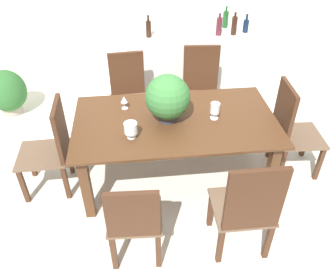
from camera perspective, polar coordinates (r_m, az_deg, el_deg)
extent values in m
plane|color=silver|center=(3.74, 1.20, -7.42)|extent=(7.04, 7.04, 0.00)
cube|color=#4C2D19|center=(3.32, 1.24, 2.24)|extent=(1.95, 1.08, 0.03)
cube|color=#4C2D19|center=(3.24, -13.37, -8.56)|extent=(0.09, 0.09, 0.71)
cube|color=#4C2D19|center=(3.44, 16.70, -6.11)|extent=(0.09, 0.09, 0.71)
cube|color=#4C2D19|center=(3.89, -12.42, 0.50)|extent=(0.09, 0.09, 0.71)
cube|color=#4C2D19|center=(4.06, 12.59, 2.13)|extent=(0.09, 0.09, 0.71)
cube|color=#422616|center=(3.12, -1.83, -13.53)|extent=(0.05, 0.05, 0.42)
cube|color=#422616|center=(3.14, -8.54, -13.68)|extent=(0.05, 0.05, 0.42)
cube|color=#422616|center=(2.92, -1.62, -18.55)|extent=(0.05, 0.05, 0.42)
cube|color=#422616|center=(2.94, -8.97, -18.67)|extent=(0.05, 0.05, 0.42)
cube|color=brown|center=(2.85, -5.50, -13.36)|extent=(0.45, 0.43, 0.03)
cube|color=#422616|center=(2.55, -5.90, -13.10)|extent=(0.40, 0.06, 0.45)
cube|color=#422616|center=(3.94, 23.75, -4.46)|extent=(0.05, 0.05, 0.42)
cube|color=#422616|center=(4.21, 21.77, -0.97)|extent=(0.05, 0.05, 0.42)
cube|color=#422616|center=(3.78, 18.31, -4.84)|extent=(0.05, 0.05, 0.42)
cube|color=#422616|center=(4.06, 16.64, -1.19)|extent=(0.05, 0.05, 0.42)
cube|color=brown|center=(3.86, 20.82, -0.27)|extent=(0.50, 0.49, 0.03)
cube|color=#422616|center=(3.61, 18.70, 3.48)|extent=(0.07, 0.43, 0.59)
cube|color=#422616|center=(4.22, 2.95, 2.12)|extent=(0.05, 0.05, 0.42)
cube|color=#422616|center=(4.27, 8.25, 2.19)|extent=(0.05, 0.05, 0.42)
cube|color=#422616|center=(4.52, 2.63, 4.75)|extent=(0.05, 0.05, 0.42)
cube|color=#422616|center=(4.57, 7.60, 4.78)|extent=(0.05, 0.05, 0.42)
cube|color=brown|center=(4.27, 5.53, 5.99)|extent=(0.50, 0.48, 0.03)
cube|color=#422616|center=(4.30, 5.49, 10.85)|extent=(0.43, 0.08, 0.59)
cube|color=#422616|center=(4.15, -8.54, 1.08)|extent=(0.05, 0.05, 0.42)
cube|color=#422616|center=(4.17, -3.32, 1.63)|extent=(0.05, 0.05, 0.42)
cube|color=#422616|center=(4.47, -8.82, 3.85)|extent=(0.05, 0.05, 0.42)
cube|color=#422616|center=(4.48, -3.94, 4.36)|extent=(0.05, 0.05, 0.42)
cube|color=brown|center=(4.19, -6.35, 5.29)|extent=(0.48, 0.48, 0.03)
cube|color=#422616|center=(4.23, -6.86, 9.99)|extent=(0.42, 0.07, 0.54)
cube|color=#422616|center=(3.30, 14.07, -11.35)|extent=(0.04, 0.04, 0.42)
cube|color=#422616|center=(3.20, 7.07, -12.16)|extent=(0.04, 0.04, 0.42)
cube|color=#422616|center=(3.08, 16.26, -16.57)|extent=(0.04, 0.04, 0.42)
cube|color=#422616|center=(2.97, 8.62, -17.69)|extent=(0.04, 0.04, 0.42)
cube|color=brown|center=(2.96, 12.06, -11.67)|extent=(0.48, 0.46, 0.03)
cube|color=#422616|center=(2.61, 14.17, -10.51)|extent=(0.44, 0.04, 0.60)
cube|color=#422616|center=(3.93, -21.79, -4.01)|extent=(0.04, 0.04, 0.42)
cube|color=#422616|center=(3.66, -22.83, -7.87)|extent=(0.04, 0.04, 0.42)
cube|color=#422616|center=(3.84, -15.97, -3.63)|extent=(0.04, 0.04, 0.42)
cube|color=#422616|center=(3.56, -16.54, -7.58)|extent=(0.04, 0.04, 0.42)
cube|color=brown|center=(3.60, -20.01, -3.10)|extent=(0.49, 0.46, 0.03)
cube|color=#422616|center=(3.38, -17.40, 0.84)|extent=(0.05, 0.42, 0.54)
cylinder|color=#333338|center=(3.28, -0.05, 3.12)|extent=(0.17, 0.17, 0.10)
sphere|color=#387538|center=(3.17, -0.06, 6.22)|extent=(0.42, 0.42, 0.42)
sphere|color=#C64C56|center=(3.08, 0.73, 4.99)|extent=(0.04, 0.04, 0.04)
sphere|color=#C64C56|center=(3.28, -1.03, 6.84)|extent=(0.05, 0.05, 0.05)
sphere|color=#C64C56|center=(3.21, 2.37, 6.87)|extent=(0.04, 0.04, 0.04)
sphere|color=#C64C56|center=(3.07, 0.33, 4.46)|extent=(0.06, 0.06, 0.06)
sphere|color=#C64C56|center=(3.33, -0.53, 7.89)|extent=(0.04, 0.04, 0.04)
cylinder|color=silver|center=(3.36, 7.65, 2.75)|extent=(0.08, 0.08, 0.01)
cylinder|color=silver|center=(3.34, 7.69, 3.23)|extent=(0.03, 0.03, 0.05)
cylinder|color=silver|center=(3.30, 7.80, 4.36)|extent=(0.09, 0.09, 0.10)
cylinder|color=silver|center=(3.10, -6.09, -0.38)|extent=(0.08, 0.08, 0.01)
cylinder|color=silver|center=(3.08, -6.12, 0.02)|extent=(0.03, 0.03, 0.04)
cylinder|color=silver|center=(3.04, -6.20, 1.09)|extent=(0.12, 0.12, 0.10)
cylinder|color=silver|center=(3.51, -7.16, 4.34)|extent=(0.06, 0.06, 0.00)
cylinder|color=silver|center=(3.49, -7.21, 4.85)|extent=(0.01, 0.01, 0.07)
cone|color=silver|center=(3.45, -7.29, 5.80)|extent=(0.07, 0.07, 0.07)
cube|color=silver|center=(5.02, 4.54, 11.47)|extent=(1.90, 0.65, 0.93)
cylinder|color=black|center=(4.80, 10.90, 17.26)|extent=(0.07, 0.07, 0.23)
cylinder|color=black|center=(4.75, 11.11, 18.92)|extent=(0.03, 0.03, 0.06)
cylinder|color=#0F1E38|center=(4.93, 12.75, 17.10)|extent=(0.07, 0.07, 0.16)
cylinder|color=#0F1E38|center=(4.89, 12.95, 18.42)|extent=(0.03, 0.03, 0.08)
cylinder|color=#511E28|center=(4.76, 8.44, 17.28)|extent=(0.08, 0.08, 0.23)
cylinder|color=#511E28|center=(4.71, 8.60, 18.91)|extent=(0.03, 0.03, 0.06)
cylinder|color=black|center=(4.65, -3.24, 17.02)|extent=(0.07, 0.07, 0.21)
cylinder|color=black|center=(4.61, -3.30, 18.67)|extent=(0.03, 0.03, 0.08)
cylinder|color=#194C1E|center=(5.04, 9.50, 18.28)|extent=(0.07, 0.07, 0.22)
cylinder|color=#194C1E|center=(5.00, 9.67, 19.82)|extent=(0.03, 0.03, 0.07)
cylinder|color=#9E9384|center=(5.19, -24.40, 3.98)|extent=(0.26, 0.26, 0.14)
ellipsoid|color=#2D662D|center=(5.06, -25.17, 6.57)|extent=(0.51, 0.51, 0.56)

